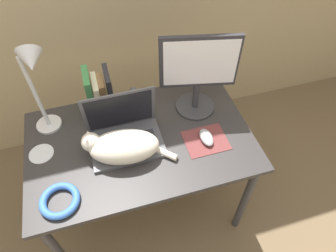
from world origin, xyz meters
TOP-DOWN VIEW (x-y plane):
  - desk at (0.00, 0.36)m, footprint 1.14×0.71m
  - laptop at (-0.07, 0.37)m, footprint 0.36×0.25m
  - cat at (-0.10, 0.28)m, footprint 0.43×0.23m
  - external_monitor at (0.35, 0.49)m, footprint 0.39×0.21m
  - mousepad at (0.32, 0.25)m, footprint 0.22×0.18m
  - computer_mouse at (0.32, 0.26)m, footprint 0.06×0.11m
  - book_row at (-0.15, 0.63)m, footprint 0.14×0.16m
  - desk_lamp at (-0.40, 0.56)m, footprint 0.17×0.17m
  - cable_coil at (-0.41, 0.12)m, footprint 0.18×0.18m
  - webcam at (0.04, 0.67)m, footprint 0.05×0.05m
  - cd_disc at (-0.49, 0.41)m, footprint 0.12×0.12m

SIDE VIEW (x-z plane):
  - desk at x=0.00m, z-range 0.28..0.99m
  - cd_disc at x=-0.49m, z-range 0.72..0.72m
  - mousepad at x=0.32m, z-range 0.72..0.72m
  - cable_coil at x=-0.41m, z-range 0.72..0.75m
  - computer_mouse at x=0.32m, z-range 0.72..0.75m
  - webcam at x=0.04m, z-range 0.73..0.80m
  - laptop at x=-0.07m, z-range 0.63..0.90m
  - cat at x=-0.10m, z-range 0.72..0.87m
  - book_row at x=-0.15m, z-range 0.70..0.96m
  - external_monitor at x=0.35m, z-range 0.74..1.19m
  - desk_lamp at x=-0.40m, z-range 0.81..1.32m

